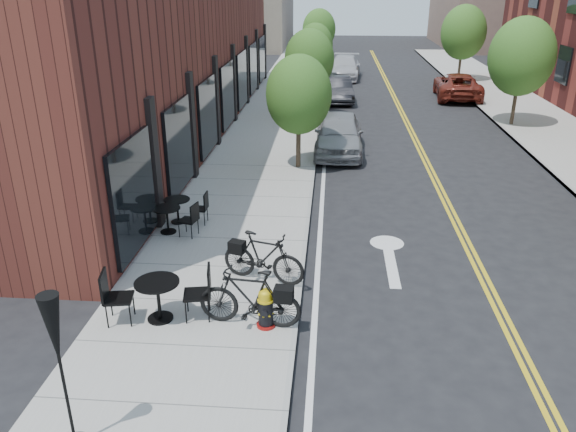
{
  "coord_description": "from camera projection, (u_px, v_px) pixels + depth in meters",
  "views": [
    {
      "loc": [
        0.51,
        -9.64,
        6.14
      ],
      "look_at": [
        -0.44,
        2.47,
        1.0
      ],
      "focal_mm": 35.0,
      "sensor_mm": 36.0,
      "label": 1
    }
  ],
  "objects": [
    {
      "name": "bistro_set_a",
      "position": [
        158.0,
        295.0,
        10.57
      ],
      "size": [
        2.01,
        0.98,
        1.06
      ],
      "rotation": [
        0.0,
        0.0,
        0.18
      ],
      "color": "black",
      "rests_on": "sidewalk_near"
    },
    {
      "name": "tree_far_b",
      "position": [
        522.0,
        57.0,
        24.15
      ],
      "size": [
        2.8,
        2.8,
        4.62
      ],
      "color": "#382B1E",
      "rests_on": "sidewalk_far"
    },
    {
      "name": "tree_near_d",
      "position": [
        319.0,
        29.0,
        40.53
      ],
      "size": [
        2.4,
        2.4,
        4.11
      ],
      "color": "#382B1E",
      "rests_on": "sidewalk_near"
    },
    {
      "name": "sidewalk_near",
      "position": [
        262.0,
        159.0,
        20.58
      ],
      "size": [
        4.0,
        70.0,
        0.12
      ],
      "primitive_type": "cube",
      "color": "#9E9B93",
      "rests_on": "ground"
    },
    {
      "name": "bistro_set_b",
      "position": [
        167.0,
        216.0,
        14.29
      ],
      "size": [
        1.67,
        0.86,
        0.88
      ],
      "rotation": [
        0.0,
        0.0,
        -0.26
      ],
      "color": "black",
      "rests_on": "sidewalk_near"
    },
    {
      "name": "ground",
      "position": [
        300.0,
        310.0,
        11.28
      ],
      "size": [
        120.0,
        120.0,
        0.0
      ],
      "primitive_type": "plane",
      "color": "black",
      "rests_on": "ground"
    },
    {
      "name": "parked_car_b",
      "position": [
        338.0,
        89.0,
        30.27
      ],
      "size": [
        1.76,
        4.04,
        1.29
      ],
      "primitive_type": "imported",
      "rotation": [
        0.0,
        0.0,
        0.1
      ],
      "color": "black",
      "rests_on": "ground"
    },
    {
      "name": "parked_car_a",
      "position": [
        339.0,
        134.0,
        21.19
      ],
      "size": [
        1.84,
        4.46,
        1.51
      ],
      "primitive_type": "imported",
      "rotation": [
        0.0,
        0.0,
        -0.01
      ],
      "color": "gray",
      "rests_on": "ground"
    },
    {
      "name": "building_near",
      "position": [
        164.0,
        48.0,
        23.24
      ],
      "size": [
        5.0,
        28.0,
        7.0
      ],
      "primitive_type": "cube",
      "color": "#4F2019",
      "rests_on": "ground"
    },
    {
      "name": "tree_near_c",
      "position": [
        315.0,
        45.0,
        33.29
      ],
      "size": [
        2.1,
        2.1,
        3.67
      ],
      "color": "#382B1E",
      "rests_on": "sidewalk_near"
    },
    {
      "name": "bistro_set_c",
      "position": [
        177.0,
        207.0,
        14.9
      ],
      "size": [
        1.59,
        0.7,
        0.86
      ],
      "rotation": [
        0.0,
        0.0,
        -0.02
      ],
      "color": "black",
      "rests_on": "sidewalk_near"
    },
    {
      "name": "patio_umbrella",
      "position": [
        56.0,
        341.0,
        7.19
      ],
      "size": [
        0.39,
        0.39,
        2.42
      ],
      "color": "black",
      "rests_on": "sidewalk_near"
    },
    {
      "name": "fire_hydrant",
      "position": [
        266.0,
        308.0,
        10.41
      ],
      "size": [
        0.41,
        0.41,
        0.82
      ],
      "rotation": [
        0.0,
        0.0,
        -0.18
      ],
      "color": "maroon",
      "rests_on": "sidewalk_near"
    },
    {
      "name": "bicycle_left",
      "position": [
        250.0,
        298.0,
        10.38
      ],
      "size": [
        1.99,
        0.74,
        1.17
      ],
      "primitive_type": "imported",
      "rotation": [
        0.0,
        0.0,
        -1.67
      ],
      "color": "black",
      "rests_on": "sidewalk_near"
    },
    {
      "name": "bicycle_right",
      "position": [
        263.0,
        257.0,
        11.93
      ],
      "size": [
        1.94,
        1.05,
        1.12
      ],
      "primitive_type": "imported",
      "rotation": [
        0.0,
        0.0,
        1.27
      ],
      "color": "black",
      "rests_on": "sidewalk_near"
    },
    {
      "name": "parked_car_c",
      "position": [
        344.0,
        67.0,
        37.25
      ],
      "size": [
        2.43,
        5.13,
        1.45
      ],
      "primitive_type": "imported",
      "rotation": [
        0.0,
        0.0,
        -0.08
      ],
      "color": "silver",
      "rests_on": "ground"
    },
    {
      "name": "tree_far_c",
      "position": [
        463.0,
        32.0,
        35.17
      ],
      "size": [
        2.8,
        2.8,
        4.62
      ],
      "color": "#382B1E",
      "rests_on": "sidewalk_far"
    },
    {
      "name": "tree_near_b",
      "position": [
        309.0,
        60.0,
        25.87
      ],
      "size": [
        2.3,
        2.3,
        3.98
      ],
      "color": "#382B1E",
      "rests_on": "sidewalk_near"
    },
    {
      "name": "tree_near_a",
      "position": [
        299.0,
        95.0,
        18.57
      ],
      "size": [
        2.2,
        2.2,
        3.81
      ],
      "color": "#382B1E",
      "rests_on": "sidewalk_near"
    },
    {
      "name": "parked_car_far",
      "position": [
        457.0,
        86.0,
        31.01
      ],
      "size": [
        2.71,
        5.17,
        1.39
      ],
      "primitive_type": "imported",
      "rotation": [
        0.0,
        0.0,
        3.06
      ],
      "color": "maroon",
      "rests_on": "ground"
    }
  ]
}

